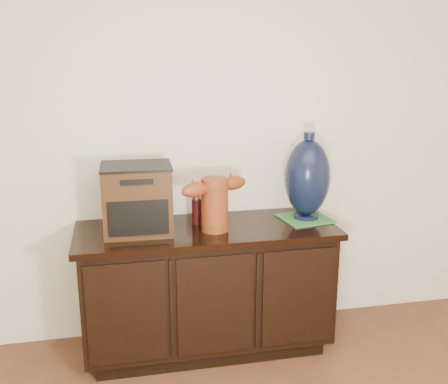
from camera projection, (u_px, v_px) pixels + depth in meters
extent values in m
plane|color=white|center=(198.00, 124.00, 3.06)|extent=(4.50, 0.00, 4.50)
cube|color=black|center=(208.00, 340.00, 3.13)|extent=(1.29, 0.45, 0.08)
cube|color=black|center=(207.00, 285.00, 3.04)|extent=(1.40, 0.50, 0.64)
cube|color=black|center=(207.00, 230.00, 2.95)|extent=(1.46, 0.56, 0.03)
cube|color=black|center=(127.00, 314.00, 2.71)|extent=(0.41, 0.01, 0.56)
cube|color=black|center=(215.00, 305.00, 2.80)|extent=(0.41, 0.01, 0.56)
cube|color=black|center=(298.00, 297.00, 2.89)|extent=(0.41, 0.01, 0.56)
cylinder|color=brown|center=(215.00, 205.00, 2.86)|extent=(0.20, 0.20, 0.30)
cylinder|color=#3A1B0B|center=(215.00, 224.00, 2.88)|extent=(0.20, 0.20, 0.03)
cylinder|color=#3A1B0B|center=(215.00, 187.00, 2.83)|extent=(0.20, 0.20, 0.03)
ellipsoid|color=brown|center=(195.00, 190.00, 2.76)|extent=(0.17, 0.13, 0.08)
ellipsoid|color=brown|center=(234.00, 183.00, 2.90)|extent=(0.17, 0.13, 0.08)
cube|color=#39200E|center=(137.00, 200.00, 2.83)|extent=(0.37, 0.30, 0.36)
cube|color=black|center=(138.00, 218.00, 2.70)|extent=(0.31, 0.02, 0.19)
cube|color=black|center=(136.00, 166.00, 2.78)|extent=(0.38, 0.31, 0.01)
cube|color=#316F37|center=(305.00, 218.00, 3.09)|extent=(0.31, 0.31, 0.01)
cylinder|color=black|center=(306.00, 216.00, 3.09)|extent=(0.15, 0.15, 0.02)
ellipsoid|color=black|center=(307.00, 178.00, 3.02)|extent=(0.30, 0.30, 0.44)
cylinder|color=black|center=(309.00, 136.00, 2.96)|extent=(0.06, 0.06, 0.04)
cylinder|color=#510D0F|center=(197.00, 211.00, 2.99)|extent=(0.06, 0.06, 0.15)
cylinder|color=silver|center=(197.00, 197.00, 2.97)|extent=(0.05, 0.05, 0.02)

